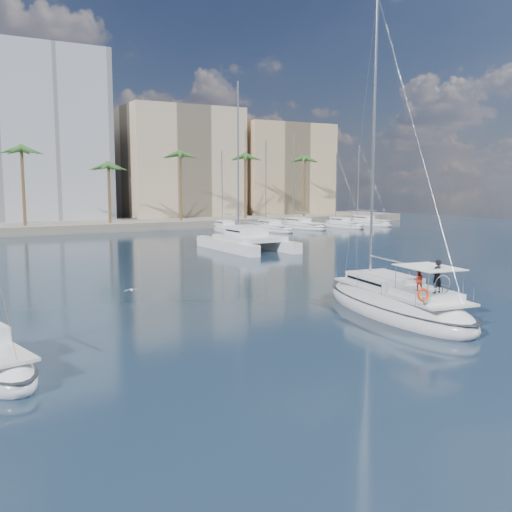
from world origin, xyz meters
TOP-DOWN VIEW (x-y plane):
  - ground at (0.00, 0.00)m, footprint 160.00×160.00m
  - quay at (0.00, 61.00)m, footprint 120.00×14.00m
  - building_beige at (22.00, 70.00)m, footprint 20.00×14.00m
  - building_tan_right at (42.00, 68.00)m, footprint 18.00×12.00m
  - palm_centre at (0.00, 57.00)m, footprint 3.60×3.60m
  - palm_right at (34.00, 57.00)m, footprint 3.60×3.60m
  - main_sloop at (4.88, -3.69)m, footprint 5.58×12.69m
  - catamaran at (12.10, 26.43)m, footprint 6.19×12.20m
  - seagull at (-6.34, 7.48)m, footprint 0.93×0.40m
  - moored_yacht_a at (20.00, 47.00)m, footprint 3.37×9.52m
  - moored_yacht_b at (26.50, 45.00)m, footprint 3.32×10.83m
  - moored_yacht_c at (33.00, 47.00)m, footprint 3.98×12.33m
  - moored_yacht_d at (39.50, 45.00)m, footprint 3.52×9.55m
  - moored_yacht_e at (46.00, 47.00)m, footprint 4.61×11.11m

SIDE VIEW (x-z plane):
  - ground at x=0.00m, z-range 0.00..0.00m
  - moored_yacht_a at x=20.00m, z-range -5.95..5.95m
  - moored_yacht_b at x=26.50m, z-range -6.86..6.86m
  - moored_yacht_c at x=33.00m, z-range -7.77..7.77m
  - moored_yacht_d at x=39.50m, z-range -5.95..5.95m
  - moored_yacht_e at x=46.00m, z-range -6.86..6.86m
  - seagull at x=-6.34m, z-range 0.42..0.59m
  - main_sloop at x=4.88m, z-range -8.56..9.64m
  - quay at x=0.00m, z-range 0.00..1.20m
  - catamaran at x=12.10m, z-range -7.70..10.00m
  - building_tan_right at x=42.00m, z-range 0.00..18.00m
  - building_beige at x=22.00m, z-range 0.00..20.00m
  - palm_centre at x=0.00m, z-range 4.13..16.43m
  - palm_right at x=34.00m, z-range 4.13..16.43m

